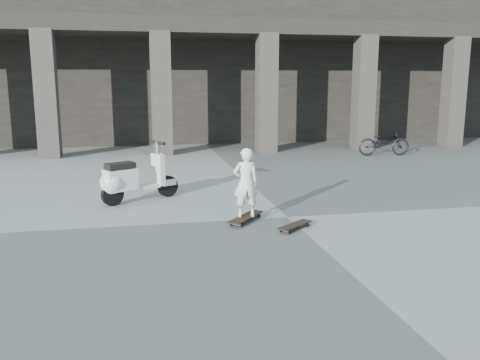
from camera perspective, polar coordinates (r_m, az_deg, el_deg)
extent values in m
plane|color=#51504E|center=(9.27, 5.36, -4.17)|extent=(90.00, 90.00, 0.00)
cube|color=black|center=(22.71, -5.03, 12.49)|extent=(28.00, 6.00, 6.00)
cube|color=black|center=(18.43, -3.44, 16.58)|extent=(28.00, 2.80, 0.50)
cube|color=#2E2B26|center=(17.27, -20.90, 8.94)|extent=(0.65, 0.65, 4.00)
cube|color=#2E2B26|center=(17.08, -8.85, 9.51)|extent=(0.65, 0.65, 4.00)
cube|color=#2E2B26|center=(17.62, 3.00, 9.67)|extent=(0.65, 0.65, 4.00)
cube|color=#2E2B26|center=(18.84, 13.72, 9.47)|extent=(0.65, 0.65, 4.00)
cube|color=#2E2B26|center=(20.61, 22.86, 9.04)|extent=(0.65, 0.65, 4.00)
cube|color=black|center=(8.92, 0.65, -4.16)|extent=(0.78, 0.90, 0.02)
cube|color=#B2B2B7|center=(9.23, 1.59, -3.90)|extent=(0.19, 0.17, 0.03)
cube|color=#B2B2B7|center=(8.64, -0.36, -4.95)|extent=(0.19, 0.17, 0.03)
cylinder|color=black|center=(9.27, 1.02, -3.89)|extent=(0.07, 0.08, 0.07)
cylinder|color=black|center=(9.19, 2.16, -4.04)|extent=(0.07, 0.08, 0.07)
cylinder|color=black|center=(8.69, -0.96, -4.93)|extent=(0.07, 0.08, 0.07)
cylinder|color=black|center=(8.60, 0.24, -5.10)|extent=(0.07, 0.08, 0.07)
cube|color=black|center=(8.51, 6.18, -5.03)|extent=(0.71, 0.62, 0.02)
cube|color=#B2B2B7|center=(8.73, 7.16, -4.89)|extent=(0.14, 0.16, 0.03)
cube|color=#B2B2B7|center=(8.31, 5.14, -5.67)|extent=(0.14, 0.16, 0.03)
cylinder|color=black|center=(8.78, 6.69, -4.85)|extent=(0.07, 0.06, 0.07)
cylinder|color=black|center=(8.69, 7.63, -5.04)|extent=(0.07, 0.06, 0.07)
cylinder|color=black|center=(8.36, 4.66, -5.63)|extent=(0.07, 0.06, 0.07)
cylinder|color=black|center=(8.27, 5.63, -5.84)|extent=(0.07, 0.06, 0.07)
imported|color=silver|center=(8.78, 0.65, -0.29)|extent=(0.45, 0.30, 1.21)
cylinder|color=black|center=(10.92, -8.11, -0.69)|extent=(0.45, 0.31, 0.45)
cylinder|color=black|center=(10.33, -14.13, -1.60)|extent=(0.45, 0.31, 0.45)
cube|color=beige|center=(10.61, -10.89, -0.75)|extent=(0.73, 0.57, 0.08)
cube|color=beige|center=(10.35, -13.26, 0.05)|extent=(0.71, 0.61, 0.43)
sphere|color=beige|center=(10.28, -14.20, -0.26)|extent=(0.47, 0.47, 0.47)
cube|color=black|center=(10.31, -13.33, 1.58)|extent=(0.63, 0.52, 0.11)
cube|color=beige|center=(10.74, -9.18, 1.20)|extent=(0.28, 0.39, 0.65)
cube|color=beige|center=(10.91, -8.12, -0.23)|extent=(0.37, 0.30, 0.13)
cylinder|color=#B2B2B7|center=(10.68, -9.25, 3.39)|extent=(0.14, 0.14, 0.34)
cylinder|color=black|center=(10.66, -9.27, 4.17)|extent=(0.32, 0.52, 0.07)
sphere|color=white|center=(10.73, -8.92, 2.72)|extent=(0.13, 0.13, 0.13)
imported|color=black|center=(17.41, 15.85, 4.12)|extent=(1.75, 0.78, 0.89)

